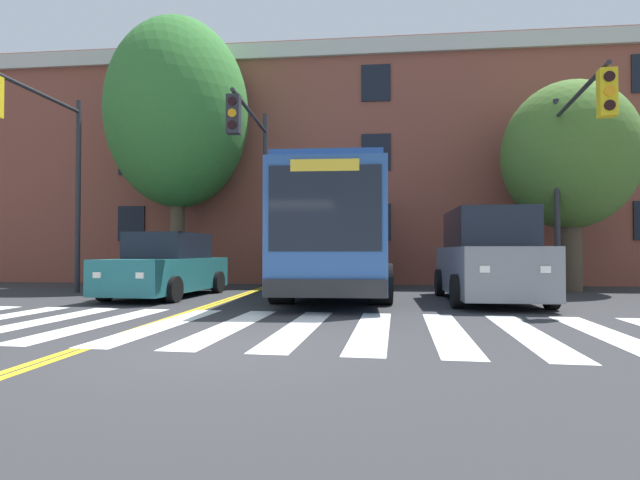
{
  "coord_description": "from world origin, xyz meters",
  "views": [
    {
      "loc": [
        2.1,
        -6.41,
        1.28
      ],
      "look_at": [
        0.54,
        8.16,
        1.6
      ],
      "focal_mm": 28.0,
      "sensor_mm": 36.0,
      "label": 1
    }
  ],
  "objects": [
    {
      "name": "ground_plane",
      "position": [
        0.0,
        0.0,
        0.0
      ],
      "size": [
        120.0,
        120.0,
        0.0
      ],
      "primitive_type": "plane",
      "color": "#303033"
    },
    {
      "name": "crosswalk",
      "position": [
        0.28,
        1.83,
        0.0
      ],
      "size": [
        16.29,
        5.04,
        0.01
      ],
      "color": "white",
      "rests_on": "ground"
    },
    {
      "name": "lane_line_yellow_inner",
      "position": [
        -1.79,
        15.83,
        0.0
      ],
      "size": [
        0.12,
        36.0,
        0.01
      ],
      "primitive_type": "cube",
      "color": "gold",
      "rests_on": "ground"
    },
    {
      "name": "lane_line_yellow_outer",
      "position": [
        -1.63,
        15.83,
        0.0
      ],
      "size": [
        0.12,
        36.0,
        0.01
      ],
      "primitive_type": "cube",
      "color": "gold",
      "rests_on": "ground"
    },
    {
      "name": "city_bus",
      "position": [
        0.97,
        9.13,
        1.83
      ],
      "size": [
        3.15,
        11.72,
        3.37
      ],
      "color": "#2D5699",
      "rests_on": "ground"
    },
    {
      "name": "car_teal_near_lane",
      "position": [
        -3.65,
        7.04,
        0.82
      ],
      "size": [
        2.32,
        4.83,
        1.79
      ],
      "color": "#236B70",
      "rests_on": "ground"
    },
    {
      "name": "car_grey_far_lane",
      "position": [
        4.98,
        6.55,
        1.1
      ],
      "size": [
        2.27,
        4.97,
        2.32
      ],
      "color": "slate",
      "rests_on": "ground"
    },
    {
      "name": "traffic_light_near_corner",
      "position": [
        7.25,
        6.97,
        3.85
      ],
      "size": [
        0.72,
        4.47,
        5.73
      ],
      "color": "#28282D",
      "rests_on": "ground"
    },
    {
      "name": "traffic_light_far_corner",
      "position": [
        -7.02,
        6.69,
        4.06
      ],
      "size": [
        0.34,
        3.73,
        5.97
      ],
      "color": "#28282D",
      "rests_on": "ground"
    },
    {
      "name": "traffic_light_overhead",
      "position": [
        -1.52,
        8.48,
        3.99
      ],
      "size": [
        0.37,
        4.57,
        5.97
      ],
      "color": "#28282D",
      "rests_on": "ground"
    },
    {
      "name": "street_tree_curbside_large",
      "position": [
        8.34,
        10.21,
        4.3
      ],
      "size": [
        4.96,
        5.03,
        6.7
      ],
      "color": "#4C3D2D",
      "rests_on": "ground"
    },
    {
      "name": "street_tree_curbside_small",
      "position": [
        -4.99,
        11.05,
        6.31
      ],
      "size": [
        6.7,
        6.72,
        9.8
      ],
      "color": "brown",
      "rests_on": "ground"
    },
    {
      "name": "building_facade",
      "position": [
        -2.65,
        17.02,
        4.75
      ],
      "size": [
        36.51,
        9.03,
        9.5
      ],
      "color": "brown",
      "rests_on": "ground"
    }
  ]
}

